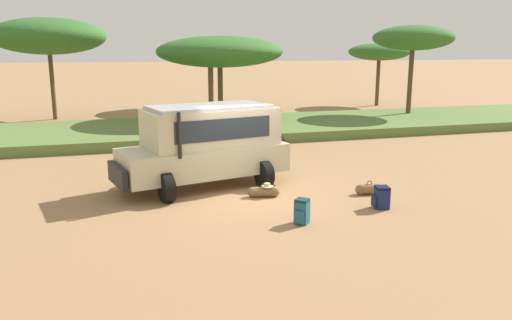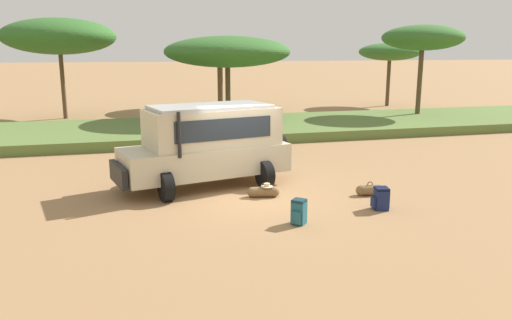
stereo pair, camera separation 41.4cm
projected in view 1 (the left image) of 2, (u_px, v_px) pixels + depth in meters
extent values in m
plane|color=#9E754C|center=(250.00, 196.00, 14.00)|extent=(320.00, 320.00, 0.00)
cube|color=#5B7538|center=(189.00, 130.00, 24.12)|extent=(120.00, 7.00, 0.44)
cube|color=beige|center=(204.00, 160.00, 14.86)|extent=(5.20, 2.93, 0.84)
cube|color=beige|center=(211.00, 127.00, 14.77)|extent=(4.12, 2.59, 1.10)
cube|color=#232D38|center=(161.00, 133.00, 14.05)|extent=(0.40, 1.53, 0.77)
cube|color=#232D38|center=(224.00, 129.00, 13.99)|extent=(2.88, 0.69, 0.60)
cube|color=#232D38|center=(199.00, 121.00, 15.53)|extent=(2.88, 0.69, 0.60)
cube|color=#B7B7B7|center=(209.00, 107.00, 14.62)|extent=(3.72, 2.42, 0.10)
cube|color=black|center=(118.00, 176.00, 13.67)|extent=(0.51, 1.61, 0.56)
cylinder|color=black|center=(179.00, 135.00, 13.30)|extent=(0.10, 0.10, 1.25)
cylinder|color=black|center=(167.00, 188.00, 13.40)|extent=(0.45, 0.84, 0.80)
cylinder|color=black|center=(145.00, 173.00, 15.05)|extent=(0.45, 0.84, 0.80)
cylinder|color=black|center=(264.00, 174.00, 14.85)|extent=(0.45, 0.84, 0.80)
cylinder|color=black|center=(235.00, 162.00, 16.50)|extent=(0.45, 0.84, 0.80)
cylinder|color=black|center=(278.00, 147.00, 16.06)|extent=(0.38, 0.77, 0.74)
cube|color=#235B6B|center=(302.00, 212.00, 11.78)|extent=(0.41, 0.41, 0.54)
cube|color=#235B6B|center=(299.00, 217.00, 11.64)|extent=(0.22, 0.22, 0.30)
cube|color=#13323A|center=(302.00, 200.00, 11.71)|extent=(0.41, 0.41, 0.07)
cylinder|color=#13323A|center=(307.00, 211.00, 11.88)|extent=(0.04, 0.04, 0.46)
cylinder|color=#13323A|center=(302.00, 210.00, 11.94)|extent=(0.04, 0.04, 0.46)
cube|color=navy|center=(382.00, 198.00, 12.92)|extent=(0.39, 0.44, 0.52)
cube|color=navy|center=(374.00, 201.00, 12.92)|extent=(0.14, 0.30, 0.28)
cube|color=black|center=(382.00, 188.00, 12.86)|extent=(0.40, 0.43, 0.07)
cylinder|color=black|center=(390.00, 199.00, 12.85)|extent=(0.04, 0.04, 0.44)
cylinder|color=black|center=(387.00, 197.00, 13.02)|extent=(0.04, 0.04, 0.44)
cylinder|color=brown|center=(264.00, 192.00, 13.93)|extent=(0.67, 0.40, 0.29)
sphere|color=brown|center=(275.00, 192.00, 13.96)|extent=(0.28, 0.28, 0.28)
sphere|color=brown|center=(252.00, 192.00, 13.91)|extent=(0.28, 0.28, 0.28)
torus|color=#493721|center=(264.00, 186.00, 13.90)|extent=(0.17, 0.06, 0.16)
cylinder|color=beige|center=(267.00, 186.00, 13.91)|extent=(0.34, 0.34, 0.02)
cylinder|color=beige|center=(267.00, 185.00, 13.90)|extent=(0.17, 0.17, 0.09)
cylinder|color=brown|center=(369.00, 189.00, 14.19)|extent=(0.56, 0.35, 0.30)
sphere|color=brown|center=(360.00, 190.00, 14.14)|extent=(0.29, 0.29, 0.29)
sphere|color=brown|center=(378.00, 189.00, 14.24)|extent=(0.29, 0.29, 0.29)
torus|color=#493721|center=(369.00, 183.00, 14.15)|extent=(0.17, 0.04, 0.16)
cylinder|color=brown|center=(53.00, 86.00, 29.02)|extent=(0.24, 0.24, 3.89)
ellipsoid|color=#336628|center=(48.00, 36.00, 28.41)|extent=(6.43, 5.98, 2.08)
cylinder|color=brown|center=(220.00, 95.00, 26.84)|extent=(0.27, 0.27, 3.22)
ellipsoid|color=#336628|center=(220.00, 52.00, 26.34)|extent=(6.69, 6.65, 1.64)
cylinder|color=brown|center=(211.00, 84.00, 34.45)|extent=(0.37, 0.37, 3.41)
ellipsoid|color=#336628|center=(210.00, 50.00, 33.96)|extent=(5.75, 5.80, 1.39)
cylinder|color=brown|center=(410.00, 85.00, 28.46)|extent=(0.27, 0.27, 4.07)
ellipsoid|color=#336628|center=(413.00, 38.00, 27.89)|extent=(4.44, 4.54, 1.40)
cylinder|color=brown|center=(378.00, 83.00, 36.42)|extent=(0.27, 0.27, 3.34)
ellipsoid|color=#336628|center=(379.00, 52.00, 35.94)|extent=(4.42, 4.36, 1.24)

